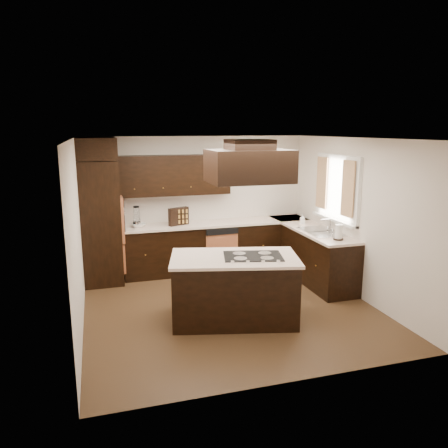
% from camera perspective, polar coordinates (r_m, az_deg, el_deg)
% --- Properties ---
extents(floor, '(4.20, 4.20, 0.02)m').
position_cam_1_polar(floor, '(6.71, 0.65, -10.84)').
color(floor, brown).
rests_on(floor, ground).
extents(ceiling, '(4.20, 4.20, 0.02)m').
position_cam_1_polar(ceiling, '(6.17, 0.71, 11.20)').
color(ceiling, white).
rests_on(ceiling, ground).
extents(wall_back, '(4.20, 0.02, 2.50)m').
position_cam_1_polar(wall_back, '(8.33, -3.62, 2.76)').
color(wall_back, silver).
rests_on(wall_back, ground).
extents(wall_front, '(4.20, 0.02, 2.50)m').
position_cam_1_polar(wall_front, '(4.42, 8.81, -6.02)').
color(wall_front, silver).
rests_on(wall_front, ground).
extents(wall_left, '(0.02, 4.20, 2.50)m').
position_cam_1_polar(wall_left, '(6.06, -18.75, -1.51)').
color(wall_left, silver).
rests_on(wall_left, ground).
extents(wall_right, '(0.02, 4.20, 2.50)m').
position_cam_1_polar(wall_right, '(7.22, 16.89, 0.77)').
color(wall_right, silver).
rests_on(wall_right, ground).
extents(oven_column, '(0.65, 0.75, 2.12)m').
position_cam_1_polar(oven_column, '(7.76, -15.79, 0.18)').
color(oven_column, black).
rests_on(oven_column, floor).
extents(wall_oven_face, '(0.05, 0.62, 0.78)m').
position_cam_1_polar(wall_oven_face, '(7.76, -13.23, 0.77)').
color(wall_oven_face, '#C26A40').
rests_on(wall_oven_face, oven_column).
extents(base_cabinets_back, '(2.93, 0.60, 0.88)m').
position_cam_1_polar(base_cabinets_back, '(8.22, -2.82, -3.15)').
color(base_cabinets_back, black).
rests_on(base_cabinets_back, floor).
extents(base_cabinets_right, '(0.60, 2.40, 0.88)m').
position_cam_1_polar(base_cabinets_right, '(8.01, 11.15, -3.79)').
color(base_cabinets_right, black).
rests_on(base_cabinets_right, floor).
extents(countertop_back, '(2.93, 0.63, 0.04)m').
position_cam_1_polar(countertop_back, '(8.09, -2.83, -0.04)').
color(countertop_back, '#F2D9C7').
rests_on(countertop_back, base_cabinets_back).
extents(countertop_right, '(0.63, 2.40, 0.04)m').
position_cam_1_polar(countertop_right, '(7.89, 11.19, -0.58)').
color(countertop_right, '#F2D9C7').
rests_on(countertop_right, base_cabinets_right).
extents(upper_cabinets, '(2.00, 0.34, 0.72)m').
position_cam_1_polar(upper_cabinets, '(7.99, -6.41, 6.36)').
color(upper_cabinets, black).
rests_on(upper_cabinets, wall_back).
extents(dishwasher_front, '(0.60, 0.05, 0.72)m').
position_cam_1_polar(dishwasher_front, '(8.03, -0.28, -3.84)').
color(dishwasher_front, '#C26A40').
rests_on(dishwasher_front, floor).
extents(window_frame, '(0.06, 1.32, 1.12)m').
position_cam_1_polar(window_frame, '(7.59, 14.56, 4.52)').
color(window_frame, white).
rests_on(window_frame, wall_right).
extents(window_pane, '(0.00, 1.20, 1.00)m').
position_cam_1_polar(window_pane, '(7.61, 14.74, 4.52)').
color(window_pane, white).
rests_on(window_pane, wall_right).
extents(curtain_left, '(0.02, 0.34, 0.90)m').
position_cam_1_polar(curtain_left, '(7.20, 15.88, 4.43)').
color(curtain_left, beige).
rests_on(curtain_left, wall_right).
extents(curtain_right, '(0.02, 0.34, 0.90)m').
position_cam_1_polar(curtain_right, '(7.92, 12.64, 5.28)').
color(curtain_right, beige).
rests_on(curtain_right, wall_right).
extents(sink_rim, '(0.52, 0.84, 0.01)m').
position_cam_1_polar(sink_rim, '(7.59, 12.51, -0.96)').
color(sink_rim, silver).
rests_on(sink_rim, countertop_right).
extents(island, '(1.84, 1.28, 0.88)m').
position_cam_1_polar(island, '(6.14, 1.35, -8.59)').
color(island, black).
rests_on(island, floor).
extents(island_top, '(1.92, 1.36, 0.04)m').
position_cam_1_polar(island_top, '(5.99, 1.37, -4.48)').
color(island_top, '#F2D9C7').
rests_on(island_top, island).
extents(cooktop, '(0.89, 0.70, 0.01)m').
position_cam_1_polar(cooktop, '(6.01, 3.79, -4.20)').
color(cooktop, black).
rests_on(cooktop, island_top).
extents(range_hood, '(1.05, 0.72, 0.42)m').
position_cam_1_polar(range_hood, '(5.70, 3.31, 7.57)').
color(range_hood, black).
rests_on(range_hood, ceiling).
extents(hood_duct, '(0.55, 0.50, 0.13)m').
position_cam_1_polar(hood_duct, '(5.68, 3.35, 10.33)').
color(hood_duct, black).
rests_on(hood_duct, ceiling).
extents(blender_base, '(0.15, 0.15, 0.10)m').
position_cam_1_polar(blender_base, '(7.88, -11.29, -0.08)').
color(blender_base, silver).
rests_on(blender_base, countertop_back).
extents(blender_pitcher, '(0.13, 0.13, 0.26)m').
position_cam_1_polar(blender_pitcher, '(7.85, -11.35, 1.21)').
color(blender_pitcher, silver).
rests_on(blender_pitcher, blender_base).
extents(spice_rack, '(0.39, 0.24, 0.32)m').
position_cam_1_polar(spice_rack, '(7.94, -5.95, 1.00)').
color(spice_rack, black).
rests_on(spice_rack, countertop_back).
extents(mixing_bowl, '(0.30, 0.30, 0.06)m').
position_cam_1_polar(mixing_bowl, '(7.91, -11.13, -0.16)').
color(mixing_bowl, white).
rests_on(mixing_bowl, countertop_back).
extents(soap_bottle, '(0.10, 0.10, 0.17)m').
position_cam_1_polar(soap_bottle, '(8.14, 10.19, 0.63)').
color(soap_bottle, white).
rests_on(soap_bottle, countertop_right).
extents(paper_towel, '(0.12, 0.12, 0.25)m').
position_cam_1_polar(paper_towel, '(7.08, 14.74, -1.05)').
color(paper_towel, white).
rests_on(paper_towel, countertop_right).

